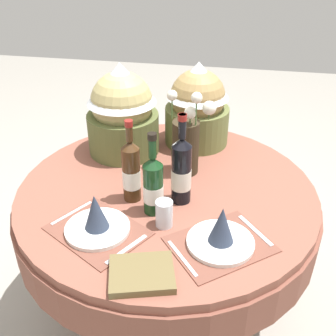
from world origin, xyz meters
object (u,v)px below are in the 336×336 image
Objects in this scene: flower_vase at (187,141)px; wine_bottle_left at (153,185)px; place_setting_left at (97,221)px; gift_tub_back_centre at (198,102)px; place_setting_right at (221,235)px; wine_bottle_rear at (131,171)px; wine_bottle_right at (181,170)px; tumbler_mid at (164,214)px; gift_tub_back_left at (122,107)px; dining_table at (167,213)px; book_on_table at (142,274)px.

wine_bottle_left is (-0.08, -0.32, -0.03)m from flower_vase.
place_setting_left is 0.84m from gift_tub_back_centre.
flower_vase is at bearing -91.60° from gift_tub_back_centre.
place_setting_left is 0.99× the size of place_setting_right.
place_setting_right is 1.22× the size of wine_bottle_rear.
wine_bottle_right is 0.20m from tumbler_mid.
dining_table is at bearing -47.48° from gift_tub_back_left.
tumbler_mid is at bearing -93.60° from flower_vase.
book_on_table is (0.21, -0.19, -0.03)m from place_setting_left.
wine_bottle_right is at bearing 42.65° from place_setting_left.
gift_tub_back_centre is at bearing 103.38° from place_setting_right.
place_setting_right is 0.23m from tumbler_mid.
wine_bottle_right reaches higher than tumbler_mid.
wine_bottle_rear is 3.30× the size of tumbler_mid.
place_setting_left is at bearing -161.19° from tumbler_mid.
place_setting_right is (0.25, -0.32, 0.18)m from dining_table.
place_setting_left is at bearing -137.35° from wine_bottle_right.
wine_bottle_right is at bearing 77.93° from tumbler_mid.
flower_vase is (0.06, 0.15, 0.29)m from dining_table.
place_setting_left is 1.11× the size of wine_bottle_right.
tumbler_mid is at bearing 161.46° from place_setting_right.
wine_bottle_rear is (-0.20, -0.02, -0.01)m from wine_bottle_right.
wine_bottle_right is (0.01, -0.23, -0.01)m from flower_vase.
flower_vase is (0.26, 0.48, 0.10)m from place_setting_left.
gift_tub_back_centre is at bearing 24.70° from gift_tub_back_left.
tumbler_mid is at bearing 18.81° from place_setting_left.
dining_table is 3.03× the size of place_setting_right.
dining_table is at bearing -98.97° from gift_tub_back_centre.
flower_vase is 0.41m from tumbler_mid.
gift_tub_back_left is (-0.30, 0.54, 0.18)m from tumbler_mid.
gift_tub_back_centre is (-0.00, 0.52, 0.07)m from wine_bottle_right.
tumbler_mid is 0.71m from gift_tub_back_centre.
wine_bottle_left is 1.64× the size of book_on_table.
gift_tub_back_centre is (0.05, 0.97, 0.20)m from book_on_table.
tumbler_mid is (-0.04, -0.17, -0.09)m from wine_bottle_right.
wine_bottle_rear is 0.23m from tumbler_mid.
wine_bottle_right reaches higher than place_setting_right.
tumbler_mid is at bearing -60.54° from gift_tub_back_left.
book_on_table is at bearing -70.74° from gift_tub_back_left.
tumbler_mid is at bearing -81.47° from dining_table.
place_setting_right is 0.82m from gift_tub_back_left.
gift_tub_back_centre reaches higher than flower_vase.
gift_tub_back_centre is (-0.18, 0.77, 0.17)m from place_setting_right.
wine_bottle_left is at bearing 41.85° from place_setting_left.
place_setting_left is 0.65m from gift_tub_back_left.
dining_table is at bearing 75.96° from book_on_table.
gift_tub_back_left is (-0.34, 0.37, 0.09)m from wine_bottle_right.
flower_vase is at bearing 61.54° from place_setting_left.
wine_bottle_left is 0.53m from gift_tub_back_left.
place_setting_right is 1.12× the size of wine_bottle_right.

